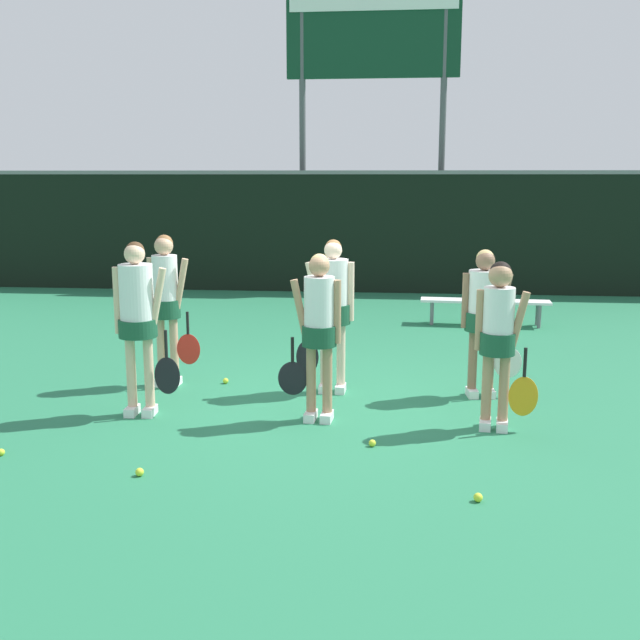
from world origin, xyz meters
TOP-DOWN VIEW (x-y plane):
  - ground_plane at (0.00, 0.00)m, footprint 140.00×140.00m
  - fence_windscreen at (0.00, 8.05)m, footprint 60.00×0.08m
  - scoreboard at (0.24, 9.05)m, footprint 3.74×0.15m
  - bench_courtside at (2.31, 4.67)m, footprint 2.15×0.49m
  - player_0 at (-1.84, -0.56)m, footprint 0.67×0.40m
  - player_1 at (0.03, -0.55)m, footprint 0.65×0.35m
  - player_2 at (1.80, -0.64)m, footprint 0.62×0.34m
  - player_3 at (-1.89, 0.58)m, footprint 0.62×0.34m
  - player_4 at (0.08, 0.49)m, footprint 0.67×0.40m
  - player_5 at (1.79, 0.47)m, footprint 0.70×0.40m
  - tennis_ball_0 at (-2.71, -1.84)m, footprint 0.06×0.06m
  - tennis_ball_1 at (-1.31, -2.17)m, footprint 0.07×0.07m
  - tennis_ball_2 at (-1.23, 0.69)m, footprint 0.07×0.07m
  - tennis_ball_4 at (0.60, -1.28)m, footprint 0.07×0.07m
  - tennis_ball_5 at (1.45, -2.40)m, footprint 0.07×0.07m

SIDE VIEW (x-z plane):
  - ground_plane at x=0.00m, z-range 0.00..0.00m
  - tennis_ball_0 at x=-2.71m, z-range 0.00..0.06m
  - tennis_ball_4 at x=0.60m, z-range 0.00..0.07m
  - tennis_ball_2 at x=-1.23m, z-range 0.00..0.07m
  - tennis_ball_1 at x=-1.31m, z-range 0.00..0.07m
  - tennis_ball_5 at x=1.45m, z-range 0.00..0.07m
  - bench_courtside at x=2.31m, z-range 0.16..0.59m
  - player_2 at x=1.80m, z-range 0.15..1.82m
  - player_5 at x=1.79m, z-range 0.16..1.83m
  - player_1 at x=0.03m, z-range 0.15..1.87m
  - player_4 at x=0.08m, z-range 0.17..1.93m
  - player_3 at x=-1.89m, z-range 0.17..1.97m
  - player_0 at x=-1.84m, z-range 0.18..2.00m
  - fence_windscreen at x=0.00m, z-range 0.01..2.59m
  - scoreboard at x=0.24m, z-range 1.76..8.02m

